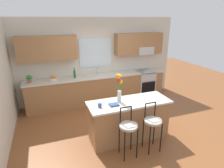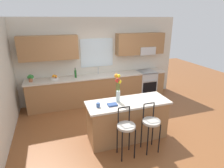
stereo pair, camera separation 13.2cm
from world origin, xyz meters
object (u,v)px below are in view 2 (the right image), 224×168
Objects in this scene: oven_range at (146,83)px; flower_vase at (118,86)px; cookbook at (112,105)px; bar_stool_middle at (151,124)px; mug_ceramic at (98,105)px; bar_stool_near at (126,128)px; fruit_bowl_oranges at (54,78)px; potted_plant_small at (31,78)px; bottle_olive_oil at (75,74)px; kitchen_island at (128,120)px.

flower_vase reaches higher than oven_range.
bar_stool_middle is at bearing -36.82° from cookbook.
mug_ceramic is at bearing 151.99° from bar_stool_middle.
bar_stool_near is 4.34× the size of fruit_bowl_oranges.
oven_range is 2.89m from flower_vase.
oven_range is 3.02m from cookbook.
bar_stool_near is at bearing -50.95° from mug_ceramic.
bar_stool_middle is at bearing -51.76° from flower_vase.
potted_plant_small reaches higher than oven_range.
bottle_olive_oil reaches higher than potted_plant_small.
fruit_bowl_oranges is (-1.19, 2.73, 0.33)m from bar_stool_near.
oven_range is at bearing 54.96° from bar_stool_near.
bar_stool_near is 1.00× the size of bar_stool_middle.
cookbook is at bearing -52.15° from potted_plant_small.
kitchen_island is 1.77× the size of bar_stool_near.
fruit_bowl_oranges reaches higher than mug_ceramic.
oven_range is 3.22m from mug_ceramic.
cookbook is at bearing 143.18° from bar_stool_middle.
bar_stool_middle is 3.35× the size of bottle_olive_oil.
mug_ceramic reaches higher than oven_range.
fruit_bowl_oranges is 0.77× the size of bottle_olive_oil.
bar_stool_middle is 2.97m from bottle_olive_oil.
oven_range is 0.88× the size of bar_stool_near.
fruit_bowl_oranges is 0.64m from bottle_olive_oil.
fruit_bowl_oranges is (-1.74, 2.73, 0.33)m from bar_stool_middle.
mug_ceramic is 2.34m from fruit_bowl_oranges.
mug_ceramic is 0.31m from cookbook.
fruit_bowl_oranges reaches higher than bar_stool_middle.
bar_stool_middle is at bearing -48.69° from potted_plant_small.
potted_plant_small reaches higher than mug_ceramic.
potted_plant_small is at bearing 127.85° from cookbook.
bottle_olive_oil is (-0.56, 2.72, 0.41)m from bar_stool_near.
bar_stool_near is at bearing -125.04° from oven_range.
oven_range is 2.52m from bottle_olive_oil.
kitchen_island is 9.23× the size of cookbook.
potted_plant_small is (-0.65, -0.01, 0.08)m from fruit_bowl_oranges.
bar_stool_middle is 1.60× the size of flower_vase.
potted_plant_small is (-1.84, 2.72, 0.41)m from bar_stool_near.
flower_vase is 2.71× the size of fruit_bowl_oranges.
kitchen_island is at bearing -17.28° from flower_vase.
fruit_bowl_oranges is at bearing 122.58° from bar_stool_middle.
flower_vase reaches higher than kitchen_island.
fruit_bowl_oranges is at bearing 124.08° from kitchen_island.
potted_plant_small is at bearing 131.31° from bar_stool_middle.
mug_ceramic is at bearing -176.41° from kitchen_island.
bar_stool_middle is 5.21× the size of cookbook.
bar_stool_middle is 1.03m from flower_vase.
flower_vase is at bearing -131.54° from oven_range.
bar_stool_middle is 3.25m from fruit_bowl_oranges.
kitchen_island is 8.35× the size of potted_plant_small.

